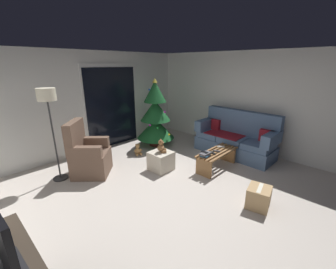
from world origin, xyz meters
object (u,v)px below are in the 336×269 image
at_px(armchair, 88,156).
at_px(teddy_bear_chestnut, 161,147).
at_px(remote_black, 213,153).
at_px(christmas_tree, 155,117).
at_px(couch, 236,139).
at_px(book_stack, 205,154).
at_px(cardboard_box_taped_mid_floor, 259,197).
at_px(floor_lamp, 48,104).
at_px(ottoman, 161,161).
at_px(coffee_table, 217,157).
at_px(remote_white, 221,147).
at_px(remote_graphite, 217,151).
at_px(teddy_bear_honey_by_tree, 138,150).
at_px(cell_phone, 205,152).

relative_size(armchair, teddy_bear_chestnut, 3.96).
xyz_separation_m(remote_black, christmas_tree, (0.22, 1.99, 0.41)).
distance_m(couch, book_stack, 1.41).
relative_size(remote_black, cardboard_box_taped_mid_floor, 0.37).
relative_size(christmas_tree, floor_lamp, 1.03).
relative_size(christmas_tree, cardboard_box_taped_mid_floor, 4.32).
xyz_separation_m(armchair, ottoman, (1.15, -0.94, -0.20)).
bearing_deg(couch, ottoman, 159.08).
xyz_separation_m(couch, armchair, (-3.06, 1.67, 0.00)).
xyz_separation_m(coffee_table, remote_white, (0.27, 0.07, 0.14)).
bearing_deg(remote_black, remote_graphite, -149.02).
relative_size(christmas_tree, teddy_bear_honey_by_tree, 6.45).
bearing_deg(book_stack, ottoman, 122.67).
distance_m(remote_graphite, teddy_bear_honey_by_tree, 1.98).
bearing_deg(coffee_table, ottoman, 137.01).
height_order(couch, cardboard_box_taped_mid_floor, couch).
bearing_deg(cell_phone, couch, 1.84).
bearing_deg(remote_white, couch, -36.42).
bearing_deg(teddy_bear_chestnut, coffee_table, -42.99).
bearing_deg(cell_phone, ottoman, 124.58).
relative_size(remote_white, teddy_bear_honey_by_tree, 0.55).
bearing_deg(ottoman, teddy_bear_honey_by_tree, 80.30).
bearing_deg(christmas_tree, remote_white, -83.65).
distance_m(cell_phone, teddy_bear_chestnut, 0.90).
bearing_deg(book_stack, coffee_table, -6.67).
bearing_deg(armchair, couch, -28.63).
distance_m(remote_graphite, ottoman, 1.21).
relative_size(coffee_table, floor_lamp, 0.62).
bearing_deg(remote_black, teddy_bear_honey_by_tree, -42.92).
distance_m(cell_phone, floor_lamp, 3.08).
height_order(book_stack, cell_phone, cell_phone).
height_order(floor_lamp, cardboard_box_taped_mid_floor, floor_lamp).
relative_size(floor_lamp, teddy_bear_honey_by_tree, 6.25).
height_order(remote_white, teddy_bear_chestnut, teddy_bear_chestnut).
bearing_deg(ottoman, book_stack, -57.33).
bearing_deg(christmas_tree, floor_lamp, 179.75).
height_order(coffee_table, cardboard_box_taped_mid_floor, coffee_table).
relative_size(remote_black, teddy_bear_honey_by_tree, 0.55).
bearing_deg(coffee_table, remote_black, 179.15).
relative_size(remote_graphite, floor_lamp, 0.09).
bearing_deg(teddy_bear_honey_by_tree, coffee_table, -68.64).
xyz_separation_m(book_stack, teddy_bear_chestnut, (-0.49, 0.78, 0.09)).
xyz_separation_m(christmas_tree, floor_lamp, (-2.60, 0.01, 0.68)).
xyz_separation_m(book_stack, ottoman, (-0.50, 0.78, -0.23)).
xyz_separation_m(floor_lamp, ottoman, (1.66, -1.18, -1.30)).
height_order(christmas_tree, cardboard_box_taped_mid_floor, christmas_tree).
height_order(remote_black, cell_phone, cell_phone).
xyz_separation_m(remote_white, teddy_bear_honey_by_tree, (-0.98, 1.76, -0.29)).
relative_size(remote_graphite, christmas_tree, 0.08).
distance_m(book_stack, cardboard_box_taped_mid_floor, 1.32).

